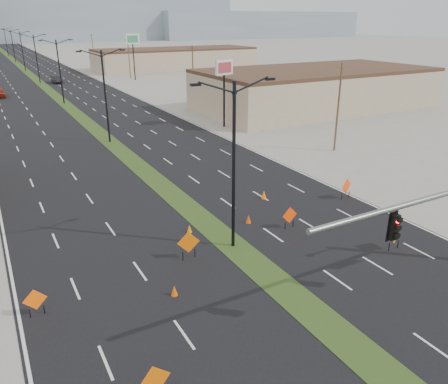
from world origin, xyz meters
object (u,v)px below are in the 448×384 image
construction_sign_1 (154,383)px  construction_sign_3 (290,216)px  streetlight_4 (22,50)px  construction_sign_2 (189,243)px  streetlight_5 (13,45)px  streetlight_6 (6,41)px  cone_2 (264,195)px  streetlight_2 (60,70)px  cone_1 (248,219)px  streetlight_1 (105,94)px  construction_sign_5 (346,187)px  cone_0 (174,291)px  construction_sign_0 (35,301)px  cone_3 (189,229)px  streetlight_0 (234,163)px  construction_sign_4 (395,234)px  streetlight_3 (36,57)px  pole_sign_east_near (224,73)px  car_mid (57,79)px  pole_sign_east_far (133,42)px

construction_sign_1 → construction_sign_3: bearing=25.8°
streetlight_4 → construction_sign_2: bearing=-91.5°
streetlight_4 → construction_sign_3: streetlight_4 is taller
streetlight_5 → streetlight_6: size_ratio=1.00×
construction_sign_3 → cone_2: size_ratio=2.25×
streetlight_2 → streetlight_4: same height
construction_sign_3 → cone_1: 2.86m
streetlight_1 → construction_sign_1: bearing=-102.9°
construction_sign_1 → construction_sign_5: 22.98m
cone_0 → construction_sign_5: bearing=17.9°
streetlight_1 → cone_1: (2.56, -25.69, -5.11)m
construction_sign_0 → streetlight_2: bearing=80.2°
streetlight_2 → cone_3: (-1.59, -53.04, -5.13)m
streetlight_0 → construction_sign_4: bearing=-31.7°
streetlight_4 → cone_1: (2.56, -109.69, -5.11)m
streetlight_5 → construction_sign_1: streetlight_5 is taller
streetlight_2 → streetlight_6: (0.00, 112.00, 0.00)m
streetlight_5 → construction_sign_5: (11.50, -137.63, -4.42)m
streetlight_0 → cone_2: bearing=42.6°
streetlight_1 → cone_2: streetlight_1 is taller
streetlight_5 → construction_sign_2: streetlight_5 is taller
streetlight_3 → pole_sign_east_near: 57.60m
streetlight_1 → streetlight_5: same height
construction_sign_5 → cone_3: 13.12m
streetlight_2 → construction_sign_5: 55.03m
car_mid → construction_sign_4: (5.05, -87.52, 0.25)m
construction_sign_0 → streetlight_3: bearing=83.9°
streetlight_6 → cone_0: (-5.20, -171.04, -5.13)m
construction_sign_4 → streetlight_3: bearing=71.9°
construction_sign_4 → cone_1: construction_sign_4 is taller
streetlight_0 → cone_1: 6.17m
cone_0 → cone_2: bearing=37.3°
streetlight_5 → streetlight_6: same height
construction_sign_0 → pole_sign_east_far: (31.50, 80.87, 7.33)m
cone_0 → cone_3: bearing=59.0°
construction_sign_2 → pole_sign_east_near: pole_sign_east_near is taller
streetlight_1 → construction_sign_4: size_ratio=5.70×
construction_sign_2 → cone_1: 6.12m
construction_sign_1 → cone_2: 20.40m
streetlight_0 → cone_2: (5.92, 5.44, -5.08)m
cone_3 → streetlight_4: bearing=89.2°
construction_sign_4 → pole_sign_east_far: (11.71, 84.59, 7.14)m
pole_sign_east_near → car_mid: bearing=87.9°
construction_sign_2 → pole_sign_east_near: size_ratio=0.21×
streetlight_6 → cone_1: size_ratio=16.30×
streetlight_4 → car_mid: size_ratio=2.08×
cone_0 → streetlight_4: bearing=87.4°
car_mid → construction_sign_1: (-11.71, -91.40, 0.28)m
streetlight_4 → construction_sign_5: size_ratio=5.92×
streetlight_5 → construction_sign_4: 145.42m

